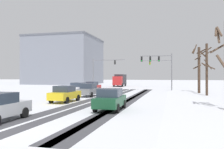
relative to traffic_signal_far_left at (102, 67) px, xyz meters
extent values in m
cube|color=#424247|center=(10.75, -22.90, -4.50)|extent=(1.19, 37.32, 0.01)
cube|color=#424247|center=(6.40, -22.90, -4.50)|extent=(1.15, 37.32, 0.01)
cube|color=#424247|center=(10.22, -22.90, -4.50)|extent=(0.90, 37.32, 0.01)
cube|color=#424247|center=(7.73, -22.90, -4.50)|extent=(0.94, 37.32, 0.01)
cube|color=white|center=(16.32, -24.59, -4.44)|extent=(4.00, 37.32, 0.12)
cylinder|color=slate|center=(-2.08, 0.07, -1.25)|extent=(0.18, 0.18, 6.50)
cylinder|color=slate|center=(1.54, -0.07, 1.60)|extent=(7.24, 0.39, 0.12)
cube|color=black|center=(2.98, -0.12, 1.05)|extent=(0.33, 0.25, 0.90)
sphere|color=black|center=(2.99, 0.04, 1.35)|extent=(0.20, 0.20, 0.20)
sphere|color=black|center=(2.99, 0.04, 1.05)|extent=(0.20, 0.20, 0.20)
sphere|color=green|center=(2.99, 0.04, 0.75)|extent=(0.20, 0.20, 0.20)
cylinder|color=slate|center=(14.92, 4.07, -1.25)|extent=(0.18, 0.18, 6.50)
cylinder|color=slate|center=(11.51, 4.04, 1.60)|extent=(6.81, 0.18, 0.12)
cube|color=#B79319|center=(10.15, 4.03, 1.05)|extent=(0.32, 0.24, 0.90)
sphere|color=black|center=(10.15, 3.87, 1.35)|extent=(0.20, 0.20, 0.20)
sphere|color=black|center=(10.15, 3.87, 1.05)|extent=(0.20, 0.20, 0.20)
sphere|color=green|center=(10.15, 3.87, 0.75)|extent=(0.20, 0.20, 0.20)
cylinder|color=slate|center=(14.92, -7.93, -1.25)|extent=(0.18, 0.18, 6.50)
cylinder|color=slate|center=(12.22, -8.12, 1.60)|extent=(5.40, 0.50, 0.12)
cube|color=black|center=(12.76, -8.08, 1.05)|extent=(0.34, 0.26, 0.90)
sphere|color=black|center=(12.77, -8.24, 1.35)|extent=(0.20, 0.20, 0.20)
sphere|color=black|center=(12.77, -8.24, 1.05)|extent=(0.20, 0.20, 0.20)
sphere|color=green|center=(12.77, -8.24, 0.75)|extent=(0.20, 0.20, 0.20)
cube|color=black|center=(11.28, -8.19, 1.05)|extent=(0.34, 0.26, 0.90)
sphere|color=black|center=(11.29, -8.35, 1.35)|extent=(0.20, 0.20, 0.20)
sphere|color=black|center=(11.29, -8.35, 1.05)|extent=(0.20, 0.20, 0.20)
sphere|color=green|center=(11.29, -8.35, 0.75)|extent=(0.20, 0.20, 0.20)
cube|color=black|center=(9.79, -8.29, 1.05)|extent=(0.34, 0.26, 0.90)
sphere|color=black|center=(9.81, -8.45, 1.35)|extent=(0.20, 0.20, 0.20)
sphere|color=black|center=(9.81, -8.45, 1.05)|extent=(0.20, 0.20, 0.20)
sphere|color=green|center=(9.81, -8.45, 0.75)|extent=(0.20, 0.20, 0.20)
cube|color=red|center=(1.78, -11.54, -3.83)|extent=(1.94, 4.19, 0.70)
cube|color=#2D3847|center=(1.78, -11.69, -3.18)|extent=(1.67, 1.99, 0.60)
cylinder|color=black|center=(1.05, -10.22, -4.18)|extent=(0.26, 0.65, 0.64)
cylinder|color=black|center=(2.67, -10.32, -4.18)|extent=(0.26, 0.65, 0.64)
cylinder|color=black|center=(0.90, -12.76, -4.18)|extent=(0.26, 0.65, 0.64)
cylinder|color=black|center=(2.51, -12.86, -4.18)|extent=(0.26, 0.65, 0.64)
cube|color=silver|center=(1.77, -17.64, -3.83)|extent=(1.74, 4.12, 0.70)
cube|color=#2D3847|center=(1.77, -17.79, -3.18)|extent=(1.58, 1.91, 0.60)
cylinder|color=black|center=(0.95, -16.37, -4.18)|extent=(0.23, 0.64, 0.64)
cylinder|color=black|center=(2.56, -16.36, -4.18)|extent=(0.23, 0.64, 0.64)
cylinder|color=black|center=(0.97, -18.91, -4.18)|extent=(0.23, 0.64, 0.64)
cylinder|color=black|center=(2.59, -18.90, -4.18)|extent=(0.23, 0.64, 0.64)
cube|color=slate|center=(4.77, -21.40, -3.83)|extent=(1.77, 4.13, 0.70)
cube|color=#2D3847|center=(4.76, -21.55, -3.18)|extent=(1.59, 1.93, 0.60)
cylinder|color=black|center=(3.98, -20.12, -4.18)|extent=(0.23, 0.64, 0.64)
cylinder|color=black|center=(5.60, -20.14, -4.18)|extent=(0.23, 0.64, 0.64)
cylinder|color=black|center=(3.94, -22.66, -4.18)|extent=(0.23, 0.64, 0.64)
cylinder|color=black|center=(5.55, -22.69, -4.18)|extent=(0.23, 0.64, 0.64)
cube|color=yellow|center=(4.66, -27.95, -3.83)|extent=(1.75, 4.12, 0.70)
cube|color=#2D3847|center=(4.66, -28.10, -3.18)|extent=(1.58, 1.92, 0.60)
cylinder|color=black|center=(3.87, -26.67, -4.18)|extent=(0.23, 0.64, 0.64)
cylinder|color=black|center=(5.49, -26.69, -4.18)|extent=(0.23, 0.64, 0.64)
cylinder|color=black|center=(3.84, -29.21, -4.18)|extent=(0.23, 0.64, 0.64)
cylinder|color=black|center=(5.46, -29.23, -4.18)|extent=(0.23, 0.64, 0.64)
cube|color=#194C2D|center=(10.39, -32.09, -3.83)|extent=(1.78, 4.13, 0.70)
cube|color=#2D3847|center=(10.39, -32.24, -3.18)|extent=(1.59, 1.93, 0.60)
cylinder|color=black|center=(9.56, -30.83, -4.18)|extent=(0.23, 0.64, 0.64)
cylinder|color=black|center=(11.17, -30.80, -4.18)|extent=(0.23, 0.64, 0.64)
cylinder|color=black|center=(9.60, -33.37, -4.18)|extent=(0.23, 0.64, 0.64)
cylinder|color=black|center=(11.22, -33.34, -4.18)|extent=(0.23, 0.64, 0.64)
cylinder|color=black|center=(4.50, -36.62, -4.18)|extent=(0.25, 0.65, 0.64)
cylinder|color=black|center=(6.12, -36.56, -4.18)|extent=(0.25, 0.65, 0.64)
cube|color=red|center=(2.41, 5.03, -3.03)|extent=(2.16, 2.26, 2.10)
cube|color=#333338|center=(2.31, 8.73, -2.78)|extent=(2.34, 5.26, 2.60)
cylinder|color=black|center=(3.41, 5.49, -4.08)|extent=(0.30, 0.85, 0.84)
cylinder|color=black|center=(1.39, 5.44, -4.08)|extent=(0.30, 0.85, 0.84)
cylinder|color=black|center=(3.29, 10.18, -4.08)|extent=(0.30, 0.85, 0.84)
cylinder|color=black|center=(1.26, 10.13, -4.08)|extent=(0.30, 0.85, 0.84)
cylinder|color=brown|center=(18.66, -28.97, 0.39)|extent=(1.72, 0.74, 1.06)
cylinder|color=brown|center=(18.50, -30.00, -0.87)|extent=(0.70, 1.10, 1.19)
cylinder|color=brown|center=(18.20, -29.63, 1.49)|extent=(0.48, 1.60, 0.97)
cylinder|color=brown|center=(18.34, -29.73, 1.17)|extent=(0.27, 1.34, 1.33)
cylinder|color=brown|center=(18.40, -29.82, 1.48)|extent=(0.27, 1.21, 0.97)
cylinder|color=#423023|center=(19.40, -16.13, -1.06)|extent=(0.32, 0.32, 6.89)
cylinder|color=#423023|center=(19.55, -15.75, 1.10)|extent=(0.86, 0.43, 0.68)
cylinder|color=#423023|center=(19.47, -16.59, -0.42)|extent=(1.03, 0.27, 1.34)
cylinder|color=#423023|center=(18.97, -16.28, -0.38)|extent=(0.44, 0.95, 0.54)
cylinder|color=#423023|center=(19.41, -15.45, 1.49)|extent=(1.45, 0.18, 1.04)
cylinder|color=#423023|center=(19.51, -16.92, -0.67)|extent=(1.64, 0.37, 0.85)
cylinder|color=#423023|center=(18.89, -11.96, -1.04)|extent=(0.39, 0.39, 6.92)
cylinder|color=#423023|center=(18.34, -11.68, 2.18)|extent=(0.76, 1.29, 1.56)
cylinder|color=#423023|center=(18.67, -11.40, -0.52)|extent=(1.25, 0.63, 0.71)
cylinder|color=#423023|center=(19.30, -11.35, 1.85)|extent=(1.37, 1.01, 0.73)
cylinder|color=#423023|center=(18.10, -11.75, 1.89)|extent=(0.61, 1.70, 0.89)
cylinder|color=#423023|center=(19.29, -12.48, 1.41)|extent=(1.24, 1.02, 1.04)
cylinder|color=#423023|center=(18.79, -11.51, 0.84)|extent=(1.01, 0.37, 0.69)
cube|color=gray|center=(-19.46, 21.96, 2.91)|extent=(20.79, 19.51, 14.82)
cube|color=slate|center=(-19.46, 21.96, 10.57)|extent=(21.09, 19.81, 0.50)
camera|label=1|loc=(14.84, -48.97, -1.95)|focal=37.17mm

